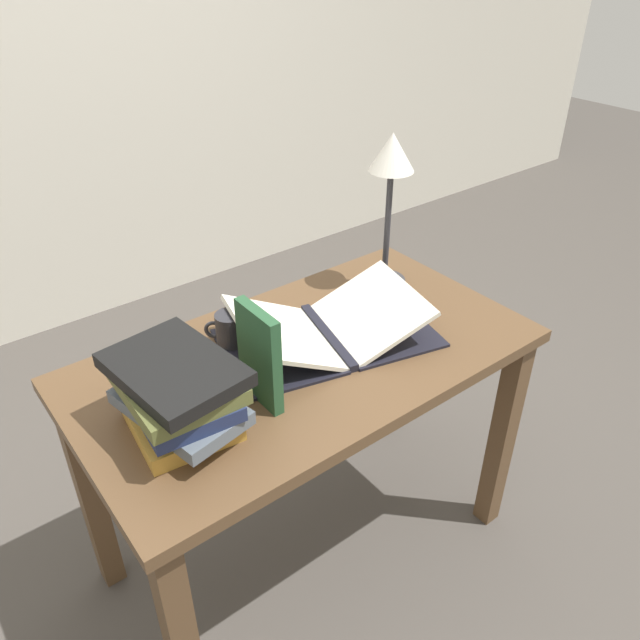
# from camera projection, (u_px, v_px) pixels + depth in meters

# --- Properties ---
(ground_plane) EXTENTS (12.00, 12.00, 0.00)m
(ground_plane) POSITION_uv_depth(u_px,v_px,m) (309.00, 544.00, 2.04)
(ground_plane) COLOR #47423D
(wall_back) EXTENTS (8.00, 0.06, 2.60)m
(wall_back) POSITION_uv_depth(u_px,v_px,m) (37.00, 40.00, 2.54)
(wall_back) COLOR beige
(wall_back) RESTS_ON ground_plane
(reading_desk) EXTENTS (1.20, 0.66, 0.77)m
(reading_desk) POSITION_uv_depth(u_px,v_px,m) (306.00, 391.00, 1.69)
(reading_desk) COLOR brown
(reading_desk) RESTS_ON ground_plane
(open_book) EXTENTS (0.62, 0.45, 0.11)m
(open_book) POSITION_uv_depth(u_px,v_px,m) (328.00, 329.00, 1.65)
(open_book) COLOR black
(open_book) RESTS_ON reading_desk
(book_stack_tall) EXTENTS (0.24, 0.32, 0.18)m
(book_stack_tall) POSITION_uv_depth(u_px,v_px,m) (178.00, 394.00, 1.33)
(book_stack_tall) COLOR #BC8933
(book_stack_tall) RESTS_ON reading_desk
(book_standing_upright) EXTENTS (0.03, 0.15, 0.25)m
(book_standing_upright) POSITION_uv_depth(u_px,v_px,m) (259.00, 356.00, 1.40)
(book_standing_upright) COLOR #234C2D
(book_standing_upright) RESTS_ON reading_desk
(reading_lamp) EXTENTS (0.13, 0.13, 0.47)m
(reading_lamp) POSITION_uv_depth(u_px,v_px,m) (391.00, 174.00, 1.74)
(reading_lamp) COLOR #2D2D33
(reading_lamp) RESTS_ON reading_desk
(coffee_mug) EXTENTS (0.10, 0.09, 0.09)m
(coffee_mug) POSITION_uv_depth(u_px,v_px,m) (230.00, 330.00, 1.63)
(coffee_mug) COLOR #28282D
(coffee_mug) RESTS_ON reading_desk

